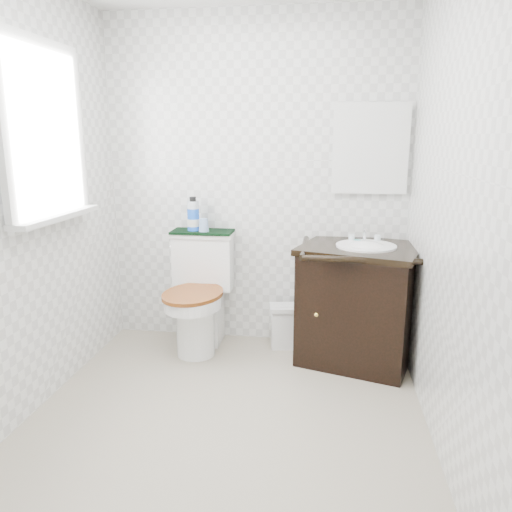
% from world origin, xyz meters
% --- Properties ---
extents(floor, '(2.40, 2.40, 0.00)m').
position_xyz_m(floor, '(0.00, 0.00, 0.00)').
color(floor, '#A99F88').
rests_on(floor, ground).
extents(wall_back, '(2.40, 0.00, 2.40)m').
position_xyz_m(wall_back, '(0.00, 1.20, 1.20)').
color(wall_back, silver).
rests_on(wall_back, ground).
extents(wall_front, '(2.40, 0.00, 2.40)m').
position_xyz_m(wall_front, '(0.00, -1.20, 1.20)').
color(wall_front, silver).
rests_on(wall_front, ground).
extents(wall_left, '(0.00, 2.40, 2.40)m').
position_xyz_m(wall_left, '(-1.10, 0.00, 1.20)').
color(wall_left, silver).
rests_on(wall_left, ground).
extents(wall_right, '(0.00, 2.40, 2.40)m').
position_xyz_m(wall_right, '(1.10, 0.00, 1.20)').
color(wall_right, silver).
rests_on(wall_right, ground).
extents(window, '(0.02, 0.70, 0.90)m').
position_xyz_m(window, '(-1.07, 0.25, 1.55)').
color(window, white).
rests_on(window, wall_left).
extents(mirror, '(0.50, 0.02, 0.60)m').
position_xyz_m(mirror, '(0.81, 1.18, 1.45)').
color(mirror, silver).
rests_on(mirror, wall_back).
extents(toilet, '(0.47, 0.66, 0.84)m').
position_xyz_m(toilet, '(-0.38, 0.97, 0.37)').
color(toilet, white).
rests_on(toilet, floor).
extents(vanity, '(0.91, 0.84, 0.92)m').
position_xyz_m(vanity, '(0.76, 0.90, 0.43)').
color(vanity, black).
rests_on(vanity, floor).
extents(trash_bin, '(0.25, 0.21, 0.32)m').
position_xyz_m(trash_bin, '(0.24, 1.05, 0.16)').
color(trash_bin, white).
rests_on(trash_bin, floor).
extents(towel, '(0.45, 0.22, 0.02)m').
position_xyz_m(towel, '(-0.38, 1.09, 0.85)').
color(towel, black).
rests_on(towel, toilet).
extents(mouthwash_bottle, '(0.09, 0.09, 0.25)m').
position_xyz_m(mouthwash_bottle, '(-0.44, 1.08, 0.97)').
color(mouthwash_bottle, blue).
rests_on(mouthwash_bottle, towel).
extents(cup, '(0.08, 0.08, 0.09)m').
position_xyz_m(cup, '(-0.36, 1.05, 0.91)').
color(cup, '#7FA0D1').
rests_on(cup, towel).
extents(soap_bar, '(0.07, 0.04, 0.02)m').
position_xyz_m(soap_bar, '(0.73, 1.03, 0.83)').
color(soap_bar, teal).
rests_on(soap_bar, vanity).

